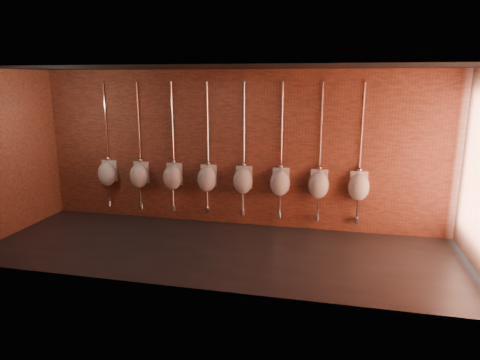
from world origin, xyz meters
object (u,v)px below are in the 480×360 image
object	(u,v)px
urinal_1	(139,175)
urinal_7	(359,187)
urinal_0	(107,174)
urinal_4	(243,181)
urinal_6	(319,185)
urinal_3	(207,179)
urinal_5	(280,182)
urinal_2	(173,177)

from	to	relation	value
urinal_1	urinal_7	distance (m)	4.60
urinal_0	urinal_4	size ratio (longest dim) A/B	1.00
urinal_7	urinal_6	bearing A→B (deg)	180.00
urinal_0	urinal_7	xyz separation A→B (m)	(5.37, 0.00, 0.00)
urinal_0	urinal_1	distance (m)	0.77
urinal_1	urinal_4	size ratio (longest dim) A/B	1.00
urinal_4	urinal_6	world-z (taller)	same
urinal_0	urinal_7	world-z (taller)	same
urinal_3	urinal_4	distance (m)	0.77
urinal_3	urinal_5	bearing A→B (deg)	0.00
urinal_2	urinal_4	size ratio (longest dim) A/B	1.00
urinal_0	urinal_3	xyz separation A→B (m)	(2.30, 0.00, 0.00)
urinal_5	urinal_6	size ratio (longest dim) A/B	1.00
urinal_4	urinal_6	bearing A→B (deg)	0.00
urinal_1	urinal_7	world-z (taller)	same
urinal_2	urinal_4	xyz separation A→B (m)	(1.53, 0.00, 0.00)
urinal_6	urinal_7	size ratio (longest dim) A/B	1.00
urinal_3	urinal_6	distance (m)	2.30
urinal_3	urinal_4	xyz separation A→B (m)	(0.77, 0.00, 0.00)
urinal_0	urinal_3	distance (m)	2.30
urinal_0	urinal_1	world-z (taller)	same
urinal_3	urinal_2	bearing A→B (deg)	180.00
urinal_6	urinal_1	bearing A→B (deg)	180.00
urinal_6	urinal_0	bearing A→B (deg)	180.00
urinal_0	urinal_5	size ratio (longest dim) A/B	1.00
urinal_1	urinal_4	bearing A→B (deg)	0.00
urinal_0	urinal_6	size ratio (longest dim) A/B	1.00
urinal_3	urinal_7	xyz separation A→B (m)	(3.07, 0.00, 0.00)
urinal_2	urinal_4	distance (m)	1.53
urinal_3	urinal_4	size ratio (longest dim) A/B	1.00
urinal_5	urinal_1	bearing A→B (deg)	180.00
urinal_6	urinal_7	xyz separation A→B (m)	(0.77, 0.00, 0.00)
urinal_1	urinal_7	size ratio (longest dim) A/B	1.00
urinal_7	urinal_0	bearing A→B (deg)	180.00
urinal_1	urinal_4	world-z (taller)	same
urinal_2	urinal_3	xyz separation A→B (m)	(0.77, 0.00, 0.00)
urinal_2	urinal_4	bearing A→B (deg)	0.00
urinal_0	urinal_6	xyz separation A→B (m)	(4.60, 0.00, 0.00)
urinal_4	urinal_5	size ratio (longest dim) A/B	1.00
urinal_0	urinal_6	bearing A→B (deg)	0.00
urinal_5	urinal_6	world-z (taller)	same
urinal_5	urinal_3	bearing A→B (deg)	180.00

